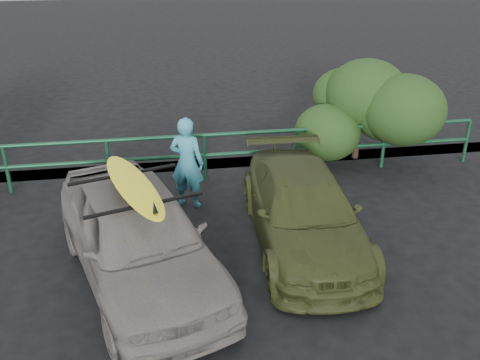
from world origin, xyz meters
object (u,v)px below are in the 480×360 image
object	(u,v)px
olive_vehicle	(304,210)
surfboard	(133,185)
man	(187,163)
guardrail	(157,159)
sedan	(138,236)

from	to	relation	value
olive_vehicle	surfboard	xyz separation A→B (m)	(-2.72, -0.66, 0.99)
man	guardrail	bearing A→B (deg)	-41.40
sedan	surfboard	xyz separation A→B (m)	(0.00, 0.00, 0.84)
surfboard	man	bearing A→B (deg)	51.69
guardrail	man	bearing A→B (deg)	-64.53
sedan	olive_vehicle	xyz separation A→B (m)	(2.72, 0.66, -0.14)
sedan	surfboard	distance (m)	0.84
guardrail	sedan	distance (m)	3.51
man	surfboard	size ratio (longest dim) A/B	0.75
olive_vehicle	surfboard	world-z (taller)	surfboard
sedan	surfboard	size ratio (longest dim) A/B	1.86
olive_vehicle	surfboard	distance (m)	2.97
sedan	man	xyz separation A→B (m)	(0.89, 2.32, 0.14)
guardrail	sedan	xyz separation A→B (m)	(-0.34, -3.48, 0.23)
guardrail	surfboard	xyz separation A→B (m)	(-0.34, -3.48, 1.08)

